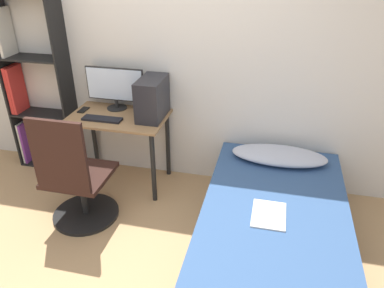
# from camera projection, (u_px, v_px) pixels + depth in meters

# --- Properties ---
(ground_plane) EXTENTS (14.00, 14.00, 0.00)m
(ground_plane) POSITION_uv_depth(u_px,v_px,m) (106.00, 281.00, 2.72)
(ground_plane) COLOR tan
(wall_back) EXTENTS (8.00, 0.05, 2.50)m
(wall_back) POSITION_uv_depth(u_px,v_px,m) (162.00, 55.00, 3.47)
(wall_back) COLOR silver
(wall_back) RESTS_ON ground_plane
(desk) EXTENTS (0.92, 0.57, 0.73)m
(desk) POSITION_uv_depth(u_px,v_px,m) (119.00, 128.00, 3.58)
(desk) COLOR #997047
(desk) RESTS_ON ground_plane
(bookshelf) EXTENTS (0.65, 0.26, 1.78)m
(bookshelf) POSITION_uv_depth(u_px,v_px,m) (29.00, 85.00, 3.77)
(bookshelf) COLOR black
(bookshelf) RESTS_ON ground_plane
(office_chair) EXTENTS (0.58, 0.58, 1.05)m
(office_chair) POSITION_uv_depth(u_px,v_px,m) (76.00, 184.00, 3.14)
(office_chair) COLOR black
(office_chair) RESTS_ON ground_plane
(bed) EXTENTS (1.11, 2.00, 0.43)m
(bed) POSITION_uv_depth(u_px,v_px,m) (272.00, 234.00, 2.85)
(bed) COLOR #4C3D2D
(bed) RESTS_ON ground_plane
(pillow) EXTENTS (0.84, 0.36, 0.11)m
(pillow) POSITION_uv_depth(u_px,v_px,m) (279.00, 155.00, 3.35)
(pillow) COLOR #B2B7C6
(pillow) RESTS_ON bed
(magazine) EXTENTS (0.24, 0.32, 0.01)m
(magazine) POSITION_uv_depth(u_px,v_px,m) (269.00, 215.00, 2.70)
(magazine) COLOR silver
(magazine) RESTS_ON bed
(monitor) EXTENTS (0.58, 0.19, 0.41)m
(monitor) POSITION_uv_depth(u_px,v_px,m) (115.00, 86.00, 3.58)
(monitor) COLOR black
(monitor) RESTS_ON desk
(keyboard) EXTENTS (0.37, 0.11, 0.02)m
(keyboard) POSITION_uv_depth(u_px,v_px,m) (102.00, 119.00, 3.44)
(keyboard) COLOR black
(keyboard) RESTS_ON desk
(pc_tower) EXTENTS (0.22, 0.41, 0.37)m
(pc_tower) POSITION_uv_depth(u_px,v_px,m) (152.00, 98.00, 3.42)
(pc_tower) COLOR #232328
(pc_tower) RESTS_ON desk
(phone) EXTENTS (0.07, 0.14, 0.01)m
(phone) POSITION_uv_depth(u_px,v_px,m) (83.00, 110.00, 3.64)
(phone) COLOR black
(phone) RESTS_ON desk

